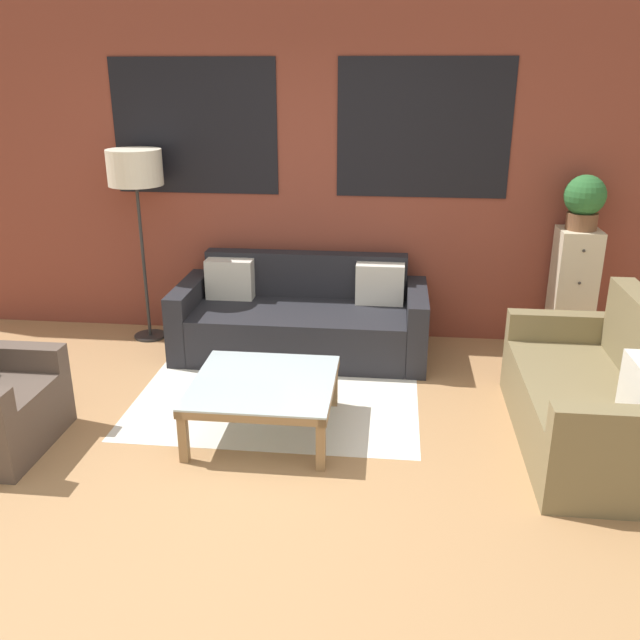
# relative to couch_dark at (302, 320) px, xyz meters

# --- Properties ---
(ground_plane) EXTENTS (16.00, 16.00, 0.00)m
(ground_plane) POSITION_rel_couch_dark_xyz_m (-0.00, -1.95, -0.28)
(ground_plane) COLOR #AD7F51
(wall_back_brick) EXTENTS (8.40, 0.09, 2.80)m
(wall_back_brick) POSITION_rel_couch_dark_xyz_m (-0.00, 0.49, 1.13)
(wall_back_brick) COLOR brown
(wall_back_brick) RESTS_ON ground_plane
(rug) EXTENTS (2.03, 1.76, 0.00)m
(rug) POSITION_rel_couch_dark_xyz_m (-0.06, -0.77, -0.28)
(rug) COLOR silver
(rug) RESTS_ON ground_plane
(couch_dark) EXTENTS (2.06, 0.88, 0.78)m
(couch_dark) POSITION_rel_couch_dark_xyz_m (0.00, 0.00, 0.00)
(couch_dark) COLOR #232328
(couch_dark) RESTS_ON ground_plane
(settee_vintage) EXTENTS (0.80, 1.61, 0.92)m
(settee_vintage) POSITION_rel_couch_dark_xyz_m (2.04, -1.32, 0.03)
(settee_vintage) COLOR olive
(settee_vintage) RESTS_ON ground_plane
(coffee_table) EXTENTS (0.91, 0.91, 0.36)m
(coffee_table) POSITION_rel_couch_dark_xyz_m (-0.06, -1.38, 0.04)
(coffee_table) COLOR silver
(coffee_table) RESTS_ON ground_plane
(floor_lamp) EXTENTS (0.45, 0.45, 1.64)m
(floor_lamp) POSITION_rel_couch_dark_xyz_m (-1.40, 0.17, 1.17)
(floor_lamp) COLOR #2D2D2D
(floor_lamp) RESTS_ON ground_plane
(drawer_cabinet) EXTENTS (0.32, 0.36, 1.05)m
(drawer_cabinet) POSITION_rel_couch_dark_xyz_m (2.22, 0.24, 0.25)
(drawer_cabinet) COLOR beige
(drawer_cabinet) RESTS_ON ground_plane
(potted_plant) EXTENTS (0.32, 0.32, 0.43)m
(potted_plant) POSITION_rel_couch_dark_xyz_m (2.22, 0.24, 1.01)
(potted_plant) COLOR brown
(potted_plant) RESTS_ON drawer_cabinet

